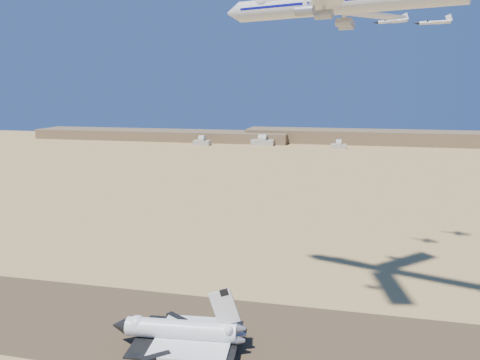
% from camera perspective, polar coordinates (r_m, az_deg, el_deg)
% --- Properties ---
extents(ground, '(1200.00, 1200.00, 0.00)m').
position_cam_1_polar(ground, '(158.42, -7.11, -17.73)').
color(ground, tan).
rests_on(ground, ground).
extents(runway, '(600.00, 50.00, 0.06)m').
position_cam_1_polar(runway, '(158.41, -7.11, -17.72)').
color(runway, brown).
rests_on(runway, ground).
extents(ridgeline, '(960.00, 90.00, 18.00)m').
position_cam_1_polar(ridgeline, '(661.02, 14.23, 4.91)').
color(ridgeline, brown).
rests_on(ridgeline, ground).
extents(hangars, '(200.50, 29.50, 30.00)m').
position_cam_1_polar(hangars, '(622.83, 2.31, 4.62)').
color(hangars, '#BCB7A7').
rests_on(hangars, ground).
extents(shuttle, '(40.62, 27.28, 19.96)m').
position_cam_1_polar(shuttle, '(146.59, -7.30, -17.89)').
color(shuttle, silver).
rests_on(shuttle, runway).
extents(carrier_747, '(82.53, 61.47, 20.68)m').
position_cam_1_polar(carrier_747, '(153.24, 11.36, 20.34)').
color(carrier_747, silver).
extents(chase_jet_d, '(13.37, 7.89, 3.43)m').
position_cam_1_polar(chase_jet_d, '(199.22, 18.02, 17.93)').
color(chase_jet_d, silver).
extents(chase_jet_e, '(14.83, 8.45, 3.74)m').
position_cam_1_polar(chase_jet_e, '(216.85, 22.59, 17.33)').
color(chase_jet_e, silver).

